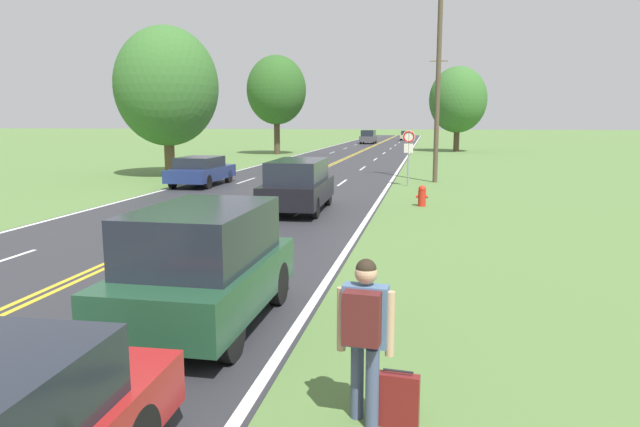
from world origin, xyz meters
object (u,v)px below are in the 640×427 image
Objects in this scene: tree_mid_treeline at (167,87)px; car_dark_green_suv_approaching at (204,264)px; car_dark_blue_sedan_mid_far at (201,170)px; car_champagne_sedan_distant at (406,135)px; car_black_van_mid_near at (298,184)px; tree_behind_sign at (276,90)px; tree_left_verge at (458,100)px; fire_hydrant at (422,196)px; traffic_sign at (409,144)px; hitchhiker_person at (365,325)px; car_dark_grey_van_receding at (368,137)px; suitcase at (398,400)px.

tree_mid_treeline is 25.33m from car_dark_green_suv_approaching.
car_dark_blue_sedan_mid_far is 1.04× the size of car_champagne_sedan_distant.
car_black_van_mid_near is at bearing -1.35° from car_champagne_sedan_distant.
tree_behind_sign is 1.88× the size of car_black_van_mid_near.
fire_hydrant is at bearing -94.24° from tree_left_verge.
car_champagne_sedan_distant is at bearing -5.94° from car_dark_blue_sedan_mid_far.
tree_left_verge is at bearing -21.75° from car_dark_blue_sedan_mid_far.
traffic_sign is 9.27m from car_black_van_mid_near.
car_dark_blue_sedan_mid_far is (-7.57, 18.10, -0.23)m from car_dark_green_suv_approaching.
tree_mid_treeline is at bearing -120.38° from tree_left_verge.
tree_behind_sign is at bearing 118.42° from traffic_sign.
car_black_van_mid_near is at bearing 20.92° from hitchhiker_person.
fire_hydrant is at bearing -83.31° from traffic_sign.
car_dark_green_suv_approaching is (-2.75, 2.46, -0.11)m from hitchhiker_person.
car_dark_grey_van_receding is at bearing -175.93° from car_dark_green_suv_approaching.
suitcase is 14.38m from car_black_van_mid_near.
tree_behind_sign reaches higher than traffic_sign.
car_black_van_mid_near is 73.37m from car_champagne_sedan_distant.
tree_behind_sign is at bearing -165.67° from car_black_van_mid_near.
car_dark_grey_van_receding is (-8.02, 72.48, 0.67)m from suitcase.
tree_mid_treeline is at bearing 40.86° from car_dark_blue_sedan_mid_far.
tree_mid_treeline is at bearing 169.39° from traffic_sign.
suitcase is 72.92m from car_dark_grey_van_receding.
car_dark_green_suv_approaching is at bearing -175.13° from car_dark_grey_van_receding.
car_black_van_mid_near is 58.87m from car_dark_grey_van_receding.
car_champagne_sedan_distant is at bearing 92.81° from fire_hydrant.
fire_hydrant is 6.81m from traffic_sign.
traffic_sign is 10.14m from car_dark_blue_sedan_mid_far.
tree_left_verge is (2.85, 38.42, 4.78)m from fire_hydrant.
fire_hydrant is at bearing -114.24° from car_dark_blue_sedan_mid_far.
suitcase is 4.00m from car_dark_green_suv_approaching.
car_champagne_sedan_distant is at bearing 80.15° from tree_mid_treeline.
suitcase is 0.07× the size of tree_left_verge.
fire_hydrant is at bearing 166.81° from car_dark_green_suv_approaching.
car_dark_grey_van_receding is (-8.04, 56.79, 0.56)m from fire_hydrant.
tree_left_verge is (3.22, 54.13, 4.09)m from hitchhiker_person.
suitcase is 87.17m from car_champagne_sedan_distant.
tree_behind_sign reaches higher than tree_mid_treeline.
car_dark_grey_van_receding reaches higher than hitchhiker_person.
tree_mid_treeline is at bearing 34.50° from hitchhiker_person.
traffic_sign reaches higher than car_dark_blue_sedan_mid_far.
tree_left_verge reaches higher than car_champagne_sedan_distant.
car_black_van_mid_near is 1.03× the size of car_dark_grey_van_receding.
hitchhiker_person is 54.38m from tree_left_verge.
hitchhiker_person is at bearing -173.12° from car_dark_grey_van_receding.
car_dark_blue_sedan_mid_far is at bearing 31.77° from hitchhiker_person.
tree_behind_sign reaches higher than car_champagne_sedan_distant.
tree_mid_treeline is 63.38m from car_champagne_sedan_distant.
car_champagne_sedan_distant reaches higher than car_dark_blue_sedan_mid_far.
car_dark_green_suv_approaching is at bearing -96.75° from traffic_sign.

